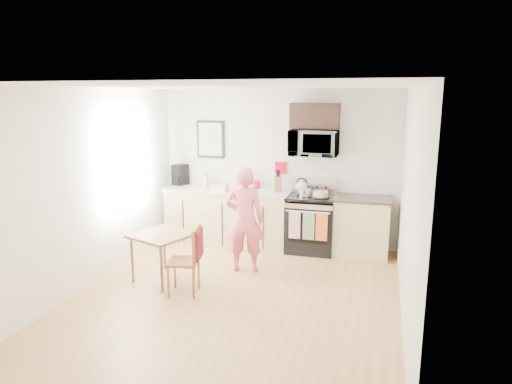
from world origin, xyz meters
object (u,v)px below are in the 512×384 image
(person, at_px, (244,219))
(dining_table, at_px, (162,239))
(microwave, at_px, (314,143))
(range, at_px, (311,225))
(chair, at_px, (193,251))
(cake, at_px, (321,194))

(person, bearing_deg, dining_table, 21.47)
(microwave, bearing_deg, dining_table, -133.46)
(range, xyz_separation_m, chair, (-1.18, -2.06, 0.14))
(microwave, relative_size, cake, 2.63)
(person, distance_m, dining_table, 1.18)
(dining_table, relative_size, chair, 0.89)
(microwave, distance_m, dining_table, 2.82)
(range, distance_m, person, 1.41)
(dining_table, height_order, cake, cake)
(chair, relative_size, cake, 3.07)
(range, distance_m, microwave, 1.33)
(range, relative_size, dining_table, 1.47)
(range, xyz_separation_m, person, (-0.78, -1.12, 0.33))
(microwave, xyz_separation_m, dining_table, (-1.76, -1.86, -1.17))
(person, distance_m, chair, 1.04)
(microwave, relative_size, person, 0.49)
(chair, bearing_deg, cake, 45.30)
(microwave, bearing_deg, person, -122.67)
(person, xyz_separation_m, chair, (-0.39, -0.95, -0.20))
(microwave, bearing_deg, chair, -118.48)
(person, relative_size, chair, 1.73)
(microwave, height_order, chair, microwave)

